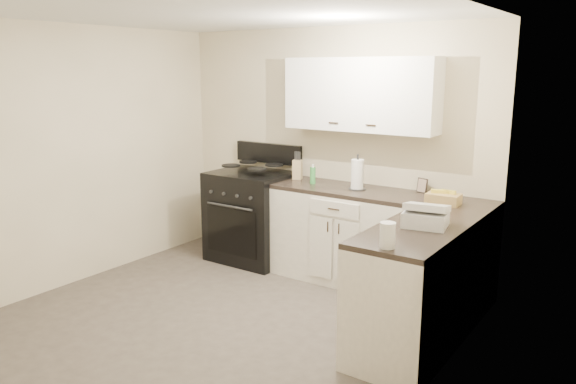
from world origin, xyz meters
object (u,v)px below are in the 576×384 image
Objects in this scene: stove at (253,219)px; countertop_grill at (426,219)px; paper_towel at (357,175)px; wicker_basket at (443,199)px; knife_block at (297,170)px.

countertop_grill reaches higher than stove.
countertop_grill is (1.03, -0.87, -0.09)m from paper_towel.
wicker_basket is 0.76m from countertop_grill.
countertop_grill is at bearing -20.06° from stove.
paper_towel is at bearing 129.34° from countertop_grill.
wicker_basket is (2.16, -0.09, 0.53)m from stove.
stove is at bearing 177.70° from wicker_basket.
wicker_basket reaches higher than stove.
paper_towel is 0.95× the size of countertop_grill.
wicker_basket is at bearing -2.30° from stove.
knife_block is 1.67m from wicker_basket.
paper_towel is at bearing 172.49° from wicker_basket.
knife_block is 0.66× the size of countertop_grill.
knife_block reaches higher than countertop_grill.
knife_block is at bearing 14.78° from stove.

